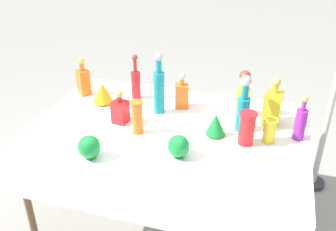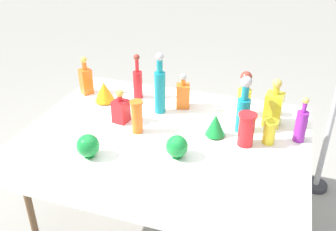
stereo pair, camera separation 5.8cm
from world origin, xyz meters
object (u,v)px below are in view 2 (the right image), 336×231
(tall_bottle_1, at_px, (138,82))
(square_decanter_1, at_px, (182,94))
(tall_bottle_4, at_px, (301,124))
(tall_bottle_3, at_px, (244,108))
(round_bowl_0, at_px, (177,146))
(cardboard_box_behind_left, at_px, (164,123))
(slender_vase_0, at_px, (270,131))
(square_decanter_0, at_px, (274,107))
(fluted_vase_0, at_px, (215,125))
(square_decanter_3, at_px, (121,109))
(round_bowl_1, at_px, (88,146))
(fluted_vase_1, at_px, (104,92))
(square_decanter_2, at_px, (86,79))
(tall_bottle_0, at_px, (244,96))
(slender_vase_1, at_px, (137,116))
(slender_vase_2, at_px, (246,129))
(tall_bottle_2, at_px, (160,88))

(tall_bottle_1, bearing_deg, square_decanter_1, -6.81)
(tall_bottle_4, bearing_deg, tall_bottle_3, 179.49)
(round_bowl_0, height_order, cardboard_box_behind_left, round_bowl_0)
(tall_bottle_1, xyz_separation_m, cardboard_box_behind_left, (-0.02, 0.62, -0.69))
(slender_vase_0, bearing_deg, cardboard_box_behind_left, 136.08)
(tall_bottle_4, xyz_separation_m, square_decanter_0, (-0.17, 0.14, 0.02))
(tall_bottle_4, xyz_separation_m, fluted_vase_0, (-0.49, -0.11, -0.03))
(square_decanter_3, xyz_separation_m, fluted_vase_0, (0.62, 0.02, -0.01))
(round_bowl_1, bearing_deg, square_decanter_0, 36.31)
(fluted_vase_0, height_order, fluted_vase_1, fluted_vase_1)
(square_decanter_1, height_order, square_decanter_2, square_decanter_2)
(tall_bottle_3, distance_m, round_bowl_0, 0.51)
(fluted_vase_0, bearing_deg, square_decanter_0, 38.23)
(tall_bottle_0, distance_m, slender_vase_1, 0.72)
(slender_vase_1, xyz_separation_m, cardboard_box_behind_left, (-0.20, 1.08, -0.68))
(slender_vase_2, xyz_separation_m, round_bowl_1, (-0.81, -0.40, -0.04))
(tall_bottle_3, relative_size, round_bowl_0, 2.75)
(tall_bottle_0, relative_size, round_bowl_1, 2.29)
(square_decanter_1, distance_m, square_decanter_3, 0.45)
(tall_bottle_0, relative_size, square_decanter_1, 1.25)
(tall_bottle_3, bearing_deg, square_decanter_0, 38.88)
(tall_bottle_2, height_order, cardboard_box_behind_left, tall_bottle_2)
(cardboard_box_behind_left, bearing_deg, square_decanter_3, -87.05)
(square_decanter_2, bearing_deg, round_bowl_0, -32.97)
(square_decanter_1, distance_m, round_bowl_1, 0.81)
(fluted_vase_0, distance_m, round_bowl_0, 0.33)
(square_decanter_0, distance_m, slender_vase_2, 0.32)
(square_decanter_1, bearing_deg, slender_vase_1, -111.96)
(round_bowl_1, bearing_deg, slender_vase_0, 26.23)
(square_decanter_0, relative_size, fluted_vase_0, 2.19)
(square_decanter_2, distance_m, fluted_vase_0, 1.08)
(square_decanter_1, relative_size, slender_vase_2, 1.24)
(slender_vase_1, height_order, round_bowl_0, slender_vase_1)
(tall_bottle_2, distance_m, tall_bottle_4, 0.91)
(tall_bottle_2, xyz_separation_m, fluted_vase_0, (0.42, -0.18, -0.10))
(tall_bottle_0, xyz_separation_m, slender_vase_2, (0.07, -0.35, -0.03))
(square_decanter_3, xyz_separation_m, slender_vase_2, (0.80, -0.02, 0.02))
(tall_bottle_4, height_order, fluted_vase_0, tall_bottle_4)
(tall_bottle_1, height_order, tall_bottle_3, tall_bottle_3)
(tall_bottle_0, distance_m, tall_bottle_4, 0.42)
(square_decanter_3, bearing_deg, tall_bottle_4, 6.62)
(tall_bottle_0, distance_m, tall_bottle_1, 0.77)
(fluted_vase_0, bearing_deg, fluted_vase_1, 166.82)
(tall_bottle_4, bearing_deg, square_decanter_0, 140.37)
(cardboard_box_behind_left, bearing_deg, tall_bottle_1, -88.35)
(slender_vase_2, bearing_deg, round_bowl_0, -144.11)
(tall_bottle_3, relative_size, tall_bottle_4, 1.29)
(cardboard_box_behind_left, bearing_deg, square_decanter_0, -36.25)
(slender_vase_0, bearing_deg, square_decanter_3, -177.39)
(tall_bottle_3, xyz_separation_m, square_decanter_2, (-1.18, 0.18, -0.04))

